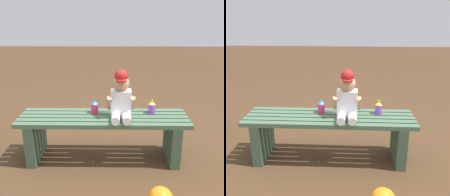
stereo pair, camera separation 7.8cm
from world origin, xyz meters
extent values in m
plane|color=#4C331E|center=(0.00, 0.00, 0.00)|extent=(16.00, 16.00, 0.00)
cube|color=#47664C|center=(0.00, -0.16, 0.38)|extent=(1.43, 0.06, 0.04)
cube|color=#47664C|center=(0.00, -0.08, 0.38)|extent=(1.43, 0.06, 0.04)
cube|color=#47664C|center=(0.00, 0.00, 0.38)|extent=(1.43, 0.06, 0.04)
cube|color=#47664C|center=(0.00, 0.08, 0.38)|extent=(1.43, 0.06, 0.04)
cube|color=#47664C|center=(0.00, 0.16, 0.38)|extent=(1.43, 0.06, 0.04)
cube|color=#3C5641|center=(-0.60, 0.00, 0.18)|extent=(0.08, 0.38, 0.36)
cube|color=#3C5641|center=(0.60, 0.00, 0.18)|extent=(0.08, 0.38, 0.36)
cube|color=white|center=(0.15, 0.01, 0.52)|extent=(0.17, 0.12, 0.23)
sphere|color=tan|center=(0.15, 0.01, 0.69)|extent=(0.14, 0.14, 0.14)
cylinder|color=#B21E1E|center=(0.15, -0.03, 0.73)|extent=(0.09, 0.09, 0.01)
sphere|color=#B21E1E|center=(0.15, 0.01, 0.75)|extent=(0.11, 0.11, 0.11)
cylinder|color=white|center=(0.10, -0.11, 0.43)|extent=(0.07, 0.16, 0.07)
cylinder|color=white|center=(0.19, -0.11, 0.43)|extent=(0.07, 0.16, 0.07)
cylinder|color=tan|center=(0.05, -0.02, 0.53)|extent=(0.04, 0.12, 0.14)
cylinder|color=tan|center=(0.24, -0.02, 0.53)|extent=(0.04, 0.12, 0.14)
cylinder|color=#E5337F|center=(-0.08, 0.08, 0.44)|extent=(0.06, 0.06, 0.08)
cone|color=#338CE5|center=(-0.08, 0.08, 0.50)|extent=(0.06, 0.06, 0.03)
cylinder|color=#338CE5|center=(-0.08, 0.08, 0.52)|extent=(0.01, 0.01, 0.02)
cylinder|color=#8C4CCC|center=(0.42, 0.08, 0.44)|extent=(0.06, 0.06, 0.08)
cone|color=yellow|center=(0.42, 0.08, 0.50)|extent=(0.06, 0.06, 0.03)
cylinder|color=yellow|center=(0.42, 0.08, 0.52)|extent=(0.01, 0.01, 0.02)
camera|label=1|loc=(0.10, -2.04, 1.24)|focal=41.62mm
camera|label=2|loc=(0.18, -2.04, 1.24)|focal=41.62mm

